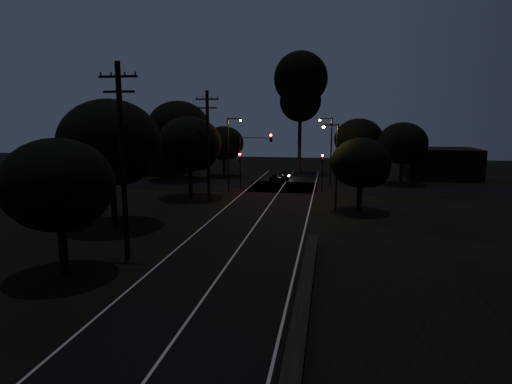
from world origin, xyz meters
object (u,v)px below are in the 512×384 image
(tall_pine, at_px, (301,86))
(streetlight_c, at_px, (335,161))
(car, at_px, (279,177))
(streetlight_b, at_px, (329,147))
(utility_pole_far, at_px, (208,145))
(signal_right, at_px, (322,166))
(signal_mast, at_px, (255,151))
(utility_pole_mid, at_px, (122,159))
(signal_left, at_px, (240,164))
(streetlight_a, at_px, (230,149))

(tall_pine, distance_m, streetlight_c, 26.72)
(streetlight_c, bearing_deg, car, 112.68)
(streetlight_b, bearing_deg, utility_pole_far, -133.30)
(utility_pole_far, height_order, tall_pine, tall_pine)
(signal_right, relative_size, signal_mast, 0.66)
(utility_pole_mid, distance_m, streetlight_c, 19.15)
(tall_pine, distance_m, signal_left, 18.68)
(tall_pine, bearing_deg, car, -101.66)
(tall_pine, distance_m, signal_mast, 17.50)
(signal_right, bearing_deg, streetlight_b, 80.00)
(signal_left, distance_m, signal_mast, 2.26)
(tall_pine, xyz_separation_m, streetlight_a, (-6.31, -17.00, -7.80))
(utility_pole_far, distance_m, signal_right, 13.53)
(utility_pole_far, relative_size, signal_mast, 1.68)
(streetlight_a, bearing_deg, streetlight_c, -35.69)
(utility_pole_far, xyz_separation_m, tall_pine, (7.00, 23.00, 6.95))
(signal_mast, bearing_deg, signal_left, -179.87)
(signal_right, distance_m, signal_mast, 7.66)
(signal_left, relative_size, streetlight_b, 0.51)
(streetlight_b, bearing_deg, tall_pine, 111.38)
(signal_right, bearing_deg, streetlight_c, -82.98)
(utility_pole_mid, height_order, signal_right, utility_pole_mid)
(signal_left, bearing_deg, car, 58.09)
(utility_pole_mid, height_order, streetlight_c, utility_pole_mid)
(signal_left, bearing_deg, tall_pine, 69.54)
(utility_pole_mid, xyz_separation_m, tall_pine, (7.00, 40.00, 6.70))
(utility_pole_mid, distance_m, signal_left, 25.19)
(utility_pole_far, distance_m, tall_pine, 25.03)
(signal_left, relative_size, signal_mast, 0.66)
(utility_pole_mid, xyz_separation_m, utility_pole_far, (0.00, 17.00, -0.25))
(tall_pine, relative_size, signal_right, 4.20)
(signal_mast, relative_size, car, 1.76)
(streetlight_b, xyz_separation_m, streetlight_c, (0.52, -14.00, -0.29))
(utility_pole_mid, bearing_deg, utility_pole_far, 90.00)
(signal_left, relative_size, signal_right, 1.00)
(signal_mast, xyz_separation_m, car, (2.06, 6.01, -3.74))
(utility_pole_far, bearing_deg, signal_mast, 68.89)
(tall_pine, height_order, car, tall_pine)
(utility_pole_far, bearing_deg, streetlight_c, -9.60)
(tall_pine, bearing_deg, utility_pole_far, -106.93)
(tall_pine, xyz_separation_m, signal_left, (-5.60, -15.01, -9.60))
(signal_mast, bearing_deg, streetlight_a, -140.23)
(utility_pole_mid, xyz_separation_m, signal_mast, (3.09, 24.99, -1.40))
(utility_pole_mid, xyz_separation_m, streetlight_a, (0.69, 23.00, -1.10))
(signal_left, xyz_separation_m, signal_mast, (1.69, 0.00, 1.50))
(utility_pole_far, xyz_separation_m, streetlight_c, (11.83, -2.00, -1.13))
(utility_pole_mid, relative_size, tall_pine, 0.64)
(signal_left, xyz_separation_m, streetlight_c, (10.43, -9.99, 1.51))
(signal_right, relative_size, streetlight_a, 0.51)
(signal_mast, bearing_deg, streetlight_b, 25.99)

